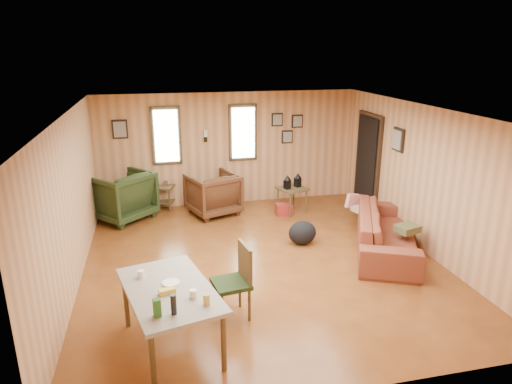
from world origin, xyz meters
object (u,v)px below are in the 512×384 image
recliner_green (121,194)px  side_table (292,186)px  recliner_brown (213,192)px  dining_table (170,294)px  end_table (162,193)px  sofa (387,225)px

recliner_green → side_table: size_ratio=1.29×
recliner_brown → dining_table: dining_table is taller
recliner_brown → recliner_green: 1.81m
recliner_brown → recliner_green: size_ratio=0.89×
end_table → sofa: bearing=-39.6°
recliner_green → side_table: recliner_green is taller
dining_table → sofa: bearing=13.1°
sofa → dining_table: (-3.64, -1.85, 0.22)m
recliner_brown → end_table: recliner_brown is taller
recliner_brown → sofa: bearing=117.1°
sofa → recliner_green: size_ratio=2.22×
end_table → recliner_green: bearing=-150.0°
recliner_green → end_table: bearing=167.7°
sofa → recliner_brown: recliner_brown is taller
sofa → side_table: sofa is taller
recliner_brown → end_table: size_ratio=1.51×
recliner_brown → side_table: bearing=149.6°
side_table → dining_table: dining_table is taller
recliner_green → end_table: size_ratio=1.71×
end_table → dining_table: dining_table is taller
sofa → end_table: 4.67m
sofa → end_table: size_ratio=3.78×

